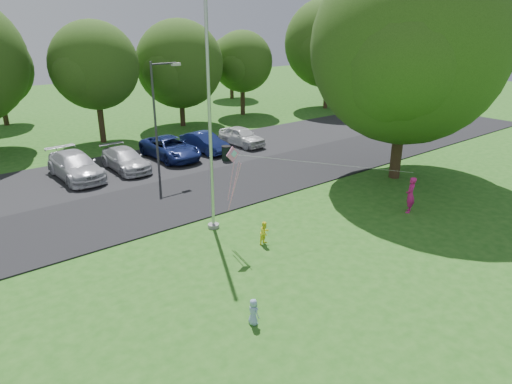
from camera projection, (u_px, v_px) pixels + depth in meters
ground at (353, 245)px, 18.68m from camera, size 120.00×120.00×0.00m
park_road at (226, 186)px, 25.25m from camera, size 60.00×6.00×0.06m
parking_strip at (170, 160)px, 30.01m from camera, size 42.00×7.00×0.06m
flagpole at (210, 136)px, 18.82m from camera, size 0.50×0.50×10.00m
street_lamp at (159, 109)px, 25.56m from camera, size 1.85×0.25×6.57m
trash_can at (226, 154)px, 29.66m from camera, size 0.64×0.64×1.01m
big_tree at (408, 52)px, 24.19m from camera, size 10.93×10.41×12.54m
tree_row at (129, 60)px, 35.31m from camera, size 64.35×11.94×10.88m
horizon_trees at (113, 68)px, 44.31m from camera, size 77.46×7.20×7.02m
parked_cars at (157, 151)px, 29.24m from camera, size 13.94×5.33×1.48m
woman at (410, 195)px, 21.63m from camera, size 0.76×0.68×1.76m
child_yellow at (265, 233)px, 18.65m from camera, size 0.54×0.46×0.99m
child_blue at (253, 312)px, 13.70m from camera, size 0.28×0.43×0.86m
kite at (239, 165)px, 17.82m from camera, size 8.77×2.88×2.72m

